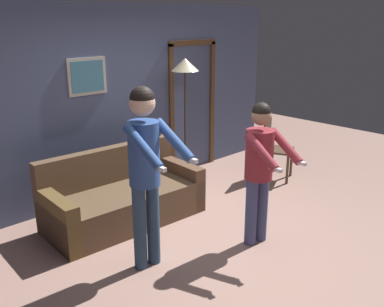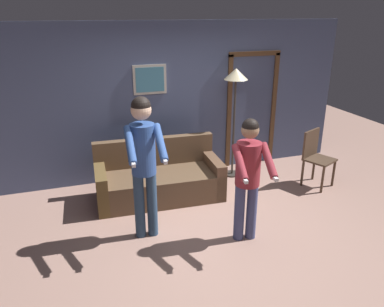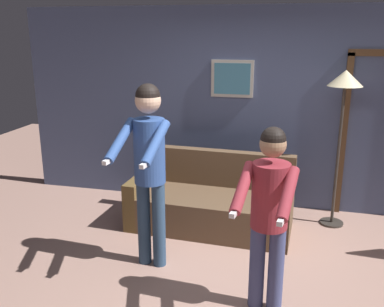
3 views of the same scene
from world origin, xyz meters
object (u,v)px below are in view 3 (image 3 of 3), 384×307
couch (211,204)px  person_standing_right (269,206)px  torchiere_lamp (344,93)px  person_standing_left (149,158)px

couch → person_standing_right: (0.75, -1.48, 0.67)m
torchiere_lamp → person_standing_left: size_ratio=1.02×
couch → person_standing_left: (-0.41, -1.02, 0.85)m
torchiere_lamp → person_standing_right: (-0.68, -1.89, -0.67)m
person_standing_right → torchiere_lamp: bearing=70.2°
couch → torchiere_lamp: size_ratio=1.04×
couch → person_standing_right: bearing=-63.0°
couch → person_standing_left: person_standing_left is taller
person_standing_left → person_standing_right: 1.27m
torchiere_lamp → person_standing_left: 2.38m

